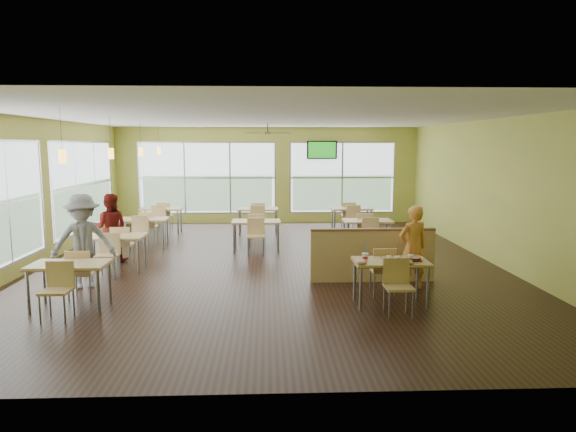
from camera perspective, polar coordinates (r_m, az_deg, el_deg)
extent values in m
plane|color=black|center=(11.46, -2.17, -5.33)|extent=(12.00, 12.00, 0.00)
plane|color=white|center=(11.17, -2.26, 10.86)|extent=(12.00, 12.00, 0.00)
cube|color=#C1BD4E|center=(17.19, -2.27, 4.51)|extent=(10.00, 0.04, 3.20)
cube|color=#C1BD4E|center=(5.26, -2.05, -3.41)|extent=(10.00, 0.04, 3.20)
cube|color=#C1BD4E|center=(12.26, -26.31, 2.30)|extent=(0.04, 12.00, 3.20)
cube|color=#C1BD4E|center=(12.28, 21.84, 2.56)|extent=(0.04, 12.00, 3.20)
cube|color=white|center=(15.04, -21.62, 3.18)|extent=(0.02, 4.50, 2.35)
cube|color=white|center=(17.28, -8.93, 4.19)|extent=(4.50, 0.02, 2.35)
cube|color=white|center=(17.35, 6.04, 4.26)|extent=(3.50, 0.02, 2.35)
cube|color=#B7BABC|center=(12.87, -24.95, -3.02)|extent=(0.04, 9.40, 0.05)
cube|color=#B7BABC|center=(17.28, -1.42, 0.37)|extent=(8.00, 0.04, 0.05)
cube|color=tan|center=(8.61, 11.34, -4.97)|extent=(1.20, 0.70, 0.04)
cube|color=brown|center=(8.62, 11.34, -5.13)|extent=(1.22, 0.71, 0.01)
cylinder|color=slate|center=(8.32, 8.09, -8.02)|extent=(0.05, 0.05, 0.71)
cylinder|color=slate|center=(8.58, 15.27, -7.74)|extent=(0.05, 0.05, 0.71)
cylinder|color=slate|center=(8.87, 7.41, -7.00)|extent=(0.05, 0.05, 0.71)
cylinder|color=slate|center=(9.11, 14.17, -6.77)|extent=(0.05, 0.05, 0.71)
cube|color=tan|center=(9.20, 10.49, -5.91)|extent=(0.42, 0.42, 0.04)
cube|color=tan|center=(9.33, 10.26, -4.32)|extent=(0.42, 0.04, 0.40)
cube|color=tan|center=(8.17, 12.20, -7.74)|extent=(0.42, 0.42, 0.04)
cube|color=tan|center=(7.93, 12.59, -6.58)|extent=(0.42, 0.04, 0.40)
cube|color=tan|center=(10.04, 9.36, -4.41)|extent=(2.40, 0.12, 1.00)
cube|color=brown|center=(9.95, 9.43, -1.49)|extent=(2.40, 0.14, 0.04)
cube|color=tan|center=(8.96, -23.15, -4.97)|extent=(1.20, 0.70, 0.04)
cube|color=brown|center=(8.96, -23.14, -5.13)|extent=(1.22, 0.71, 0.01)
cylinder|color=slate|center=(8.99, -26.92, -7.61)|extent=(0.05, 0.05, 0.71)
cylinder|color=slate|center=(8.60, -20.30, -7.91)|extent=(0.05, 0.05, 0.71)
cylinder|color=slate|center=(9.50, -25.47, -6.71)|extent=(0.05, 0.05, 0.71)
cylinder|color=slate|center=(9.14, -19.18, -6.94)|extent=(0.05, 0.05, 0.71)
cube|color=tan|center=(9.52, -21.89, -5.89)|extent=(0.42, 0.42, 0.04)
cube|color=tan|center=(9.65, -21.58, -4.36)|extent=(0.42, 0.04, 0.40)
cube|color=tan|center=(8.53, -24.36, -7.61)|extent=(0.42, 0.42, 0.04)
cube|color=tan|center=(8.30, -24.93, -6.49)|extent=(0.42, 0.04, 0.40)
cube|color=tan|center=(11.28, -18.68, -2.18)|extent=(1.20, 0.70, 0.04)
cube|color=brown|center=(11.28, -18.67, -2.31)|extent=(1.22, 0.71, 0.01)
cylinder|color=slate|center=(11.24, -21.65, -4.30)|extent=(0.05, 0.05, 0.71)
cylinder|color=slate|center=(10.94, -16.29, -4.39)|extent=(0.05, 0.05, 0.71)
cylinder|color=slate|center=(11.78, -20.73, -3.72)|extent=(0.05, 0.05, 0.71)
cylinder|color=slate|center=(11.49, -15.60, -3.78)|extent=(0.05, 0.05, 0.71)
cube|color=tan|center=(11.85, -17.88, -3.05)|extent=(0.42, 0.42, 0.04)
cube|color=tan|center=(11.99, -17.68, -1.85)|extent=(0.42, 0.04, 0.40)
cube|color=tan|center=(10.82, -19.43, -4.15)|extent=(0.42, 0.42, 0.04)
cube|color=tan|center=(10.60, -19.78, -3.20)|extent=(0.42, 0.04, 0.40)
cube|color=tan|center=(13.67, -15.76, -0.35)|extent=(1.20, 0.70, 0.04)
cube|color=brown|center=(13.67, -15.76, -0.45)|extent=(1.22, 0.71, 0.01)
cylinder|color=slate|center=(13.58, -18.20, -2.10)|extent=(0.05, 0.05, 0.71)
cylinder|color=slate|center=(13.33, -13.73, -2.11)|extent=(0.05, 0.05, 0.71)
cylinder|color=slate|center=(14.13, -17.56, -1.69)|extent=(0.05, 0.05, 0.71)
cylinder|color=slate|center=(13.89, -13.26, -1.69)|extent=(0.05, 0.05, 0.71)
cube|color=tan|center=(14.24, -15.21, -1.14)|extent=(0.42, 0.42, 0.04)
cube|color=tan|center=(14.39, -15.08, -0.16)|extent=(0.42, 0.04, 0.40)
cube|color=tan|center=(13.18, -16.26, -1.90)|extent=(0.42, 0.42, 0.04)
cube|color=tan|center=(12.96, -16.50, -1.08)|extent=(0.42, 0.04, 0.40)
cube|color=tan|center=(15.80, -13.93, 0.81)|extent=(1.20, 0.70, 0.04)
cube|color=brown|center=(15.80, -13.93, 0.72)|extent=(1.22, 0.71, 0.01)
cylinder|color=slate|center=(15.68, -16.03, -0.70)|extent=(0.05, 0.05, 0.71)
cylinder|color=slate|center=(15.46, -12.14, -0.69)|extent=(0.05, 0.05, 0.71)
cylinder|color=slate|center=(16.24, -15.55, -0.39)|extent=(0.05, 0.05, 0.71)
cylinder|color=slate|center=(16.03, -11.79, -0.38)|extent=(0.05, 0.05, 0.71)
cube|color=tan|center=(16.37, -13.51, 0.08)|extent=(0.42, 0.42, 0.04)
cube|color=tan|center=(16.52, -13.41, 0.92)|extent=(0.42, 0.04, 0.40)
cube|color=tan|center=(15.30, -14.30, -0.49)|extent=(0.42, 0.42, 0.04)
cube|color=tan|center=(15.08, -14.48, 0.23)|extent=(0.42, 0.04, 0.40)
cube|color=tan|center=(12.80, -3.56, -0.61)|extent=(1.20, 0.70, 0.04)
cube|color=brown|center=(12.80, -3.56, -0.72)|extent=(1.22, 0.71, 0.01)
cylinder|color=slate|center=(12.60, -6.03, -2.50)|extent=(0.05, 0.05, 0.71)
cylinder|color=slate|center=(12.58, -1.11, -2.48)|extent=(0.05, 0.05, 0.71)
cylinder|color=slate|center=(13.17, -5.87, -2.04)|extent=(0.05, 0.05, 0.71)
cylinder|color=slate|center=(13.15, -1.16, -2.02)|extent=(0.05, 0.05, 0.71)
cube|color=tan|center=(13.39, -3.50, -1.44)|extent=(0.42, 0.42, 0.04)
cube|color=tan|center=(13.54, -3.49, -0.39)|extent=(0.42, 0.04, 0.40)
cube|color=tan|center=(12.30, -3.60, -2.28)|extent=(0.42, 0.42, 0.04)
cube|color=tan|center=(12.08, -3.63, -1.41)|extent=(0.42, 0.04, 0.40)
cube|color=tan|center=(15.28, -3.36, 0.79)|extent=(1.20, 0.70, 0.04)
cube|color=brown|center=(15.28, -3.36, 0.70)|extent=(1.22, 0.71, 0.01)
cylinder|color=slate|center=(15.06, -5.43, -0.77)|extent=(0.05, 0.05, 0.71)
cylinder|color=slate|center=(15.04, -1.31, -0.75)|extent=(0.05, 0.05, 0.71)
cylinder|color=slate|center=(15.63, -5.31, -0.45)|extent=(0.05, 0.05, 0.71)
cylinder|color=slate|center=(15.61, -1.35, -0.43)|extent=(0.05, 0.05, 0.71)
cube|color=tan|center=(15.86, -3.32, 0.04)|extent=(0.42, 0.42, 0.04)
cube|color=tan|center=(16.02, -3.32, 0.91)|extent=(0.42, 0.04, 0.40)
cube|color=tan|center=(14.77, -3.39, -0.55)|extent=(0.42, 0.42, 0.04)
cube|color=tan|center=(14.55, -3.41, 0.19)|extent=(0.42, 0.04, 0.40)
cube|color=tan|center=(13.04, 8.84, -0.53)|extent=(1.20, 0.70, 0.04)
cube|color=brown|center=(13.05, 8.83, -0.63)|extent=(1.22, 0.71, 0.01)
cylinder|color=slate|center=(12.73, 6.66, -2.41)|extent=(0.05, 0.05, 0.71)
cylinder|color=slate|center=(12.94, 11.40, -2.34)|extent=(0.05, 0.05, 0.71)
cylinder|color=slate|center=(13.29, 6.28, -1.96)|extent=(0.05, 0.05, 0.71)
cylinder|color=slate|center=(13.50, 10.82, -1.90)|extent=(0.05, 0.05, 0.71)
cube|color=tan|center=(13.62, 8.37, -1.35)|extent=(0.42, 0.42, 0.04)
cube|color=tan|center=(13.77, 8.24, -0.32)|extent=(0.42, 0.04, 0.40)
cube|color=tan|center=(12.56, 9.29, -2.16)|extent=(0.42, 0.42, 0.04)
cube|color=tan|center=(12.34, 9.49, -1.31)|extent=(0.42, 0.04, 0.40)
cube|color=tan|center=(15.48, 7.06, 0.84)|extent=(1.20, 0.70, 0.04)
cube|color=brown|center=(15.48, 7.06, 0.75)|extent=(1.22, 0.71, 0.01)
cylinder|color=slate|center=(15.17, 5.20, -0.71)|extent=(0.05, 0.05, 0.71)
cylinder|color=slate|center=(15.35, 9.20, -0.68)|extent=(0.05, 0.05, 0.71)
cylinder|color=slate|center=(15.74, 4.92, -0.39)|extent=(0.05, 0.05, 0.71)
cylinder|color=slate|center=(15.91, 8.78, -0.36)|extent=(0.05, 0.05, 0.71)
cube|color=tan|center=(16.06, 6.72, 0.09)|extent=(0.42, 0.42, 0.04)
cube|color=tan|center=(16.21, 6.63, 0.96)|extent=(0.42, 0.04, 0.40)
cube|color=tan|center=(14.98, 7.38, -0.48)|extent=(0.42, 0.42, 0.04)
cube|color=tan|center=(14.76, 7.52, 0.25)|extent=(0.42, 0.04, 0.40)
cylinder|color=#2D2119|center=(8.75, -23.92, 8.70)|extent=(0.01, 0.01, 0.70)
cylinder|color=orange|center=(8.75, -23.77, 6.08)|extent=(0.11, 0.11, 0.22)
cylinder|color=#2D2119|center=(11.12, -19.17, 8.64)|extent=(0.01, 0.01, 0.70)
cylinder|color=orange|center=(11.12, -19.07, 6.58)|extent=(0.11, 0.11, 0.22)
cylinder|color=#2D2119|center=(13.53, -16.10, 8.57)|extent=(0.01, 0.01, 0.70)
cylinder|color=orange|center=(13.53, -16.04, 6.88)|extent=(0.11, 0.11, 0.22)
cylinder|color=#2D2119|center=(15.68, -14.19, 8.52)|extent=(0.01, 0.01, 0.70)
cylinder|color=orange|center=(15.68, -14.14, 7.05)|extent=(0.11, 0.11, 0.22)
cylinder|color=#2D2119|center=(14.16, -2.28, 9.76)|extent=(0.03, 0.03, 0.24)
cylinder|color=#2D2119|center=(14.16, -2.28, 9.20)|extent=(0.16, 0.16, 0.06)
cube|color=#2D2119|center=(14.16, -0.84, 9.20)|extent=(0.55, 0.10, 0.01)
cube|color=#2D2119|center=(14.51, -2.28, 9.17)|extent=(0.10, 0.55, 0.01)
cube|color=#2D2119|center=(14.16, -3.71, 9.19)|extent=(0.55, 0.10, 0.01)
cube|color=#2D2119|center=(13.81, -2.28, 9.23)|extent=(0.10, 0.55, 0.01)
cube|color=black|center=(17.15, 3.79, 7.34)|extent=(1.00, 0.06, 0.60)
cube|color=#20911D|center=(17.12, 3.80, 7.33)|extent=(0.90, 0.01, 0.52)
imported|color=#D35217|center=(9.63, 13.71, -3.42)|extent=(0.65, 0.52, 1.55)
imported|color=#5A120D|center=(12.23, -19.13, -1.23)|extent=(0.77, 0.61, 1.55)
imported|color=slate|center=(10.15, -21.83, -2.62)|extent=(1.27, 0.95, 1.74)
cone|color=white|center=(8.43, 8.57, -4.59)|extent=(0.10, 0.10, 0.13)
cylinder|color=red|center=(8.43, 8.57, -4.58)|extent=(0.09, 0.09, 0.04)
cylinder|color=white|center=(8.41, 8.58, -4.11)|extent=(0.10, 0.10, 0.01)
cylinder|color=blue|center=(8.39, 8.59, -3.34)|extent=(0.01, 0.06, 0.24)
cone|color=white|center=(8.39, 11.14, -4.79)|extent=(0.08, 0.08, 0.11)
cylinder|color=red|center=(8.39, 11.14, -4.77)|extent=(0.08, 0.08, 0.03)
cylinder|color=white|center=(8.37, 11.15, -4.38)|extent=(0.09, 0.09, 0.01)
cylinder|color=gold|center=(8.35, 11.17, -3.73)|extent=(0.01, 0.05, 0.20)
cone|color=white|center=(8.40, 12.05, -4.80)|extent=(0.08, 0.08, 0.11)
cylinder|color=red|center=(8.39, 12.05, -4.78)|extent=(0.08, 0.08, 0.03)
cylinder|color=white|center=(8.38, 12.06, -4.38)|extent=(0.09, 0.09, 0.01)
cylinder|color=red|center=(8.36, 12.08, -3.73)|extent=(0.02, 0.05, 0.20)
cone|color=white|center=(8.51, 13.47, -4.65)|extent=(0.09, 0.09, 0.12)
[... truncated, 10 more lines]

